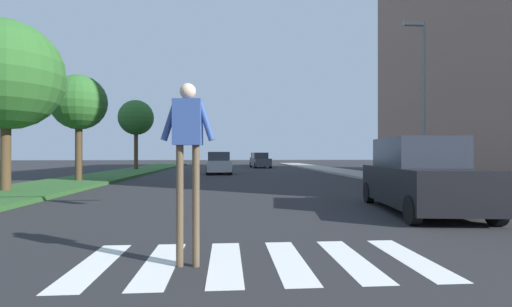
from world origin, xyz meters
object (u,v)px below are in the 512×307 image
at_px(tree_mid, 6,75).
at_px(tree_far, 79,103).
at_px(sedan_distant, 260,161).
at_px(sedan_far_horizon, 257,159).
at_px(suv_crossing, 419,177).
at_px(sedan_midblock, 218,164).
at_px(tree_distant, 136,118).
at_px(pedestrian_performer, 188,144).
at_px(street_lamp_right, 422,88).
at_px(traffic_light_gantry, 55,2).

distance_m(tree_mid, tree_far, 5.53).
height_order(sedan_distant, sedan_far_horizon, sedan_far_horizon).
distance_m(suv_crossing, sedan_midblock, 20.12).
bearing_deg(sedan_far_horizon, tree_far, -111.01).
height_order(tree_distant, suv_crossing, tree_distant).
bearing_deg(sedan_far_horizon, pedestrian_performer, -95.68).
xyz_separation_m(tree_far, street_lamp_right, (16.83, -3.86, 0.35)).
height_order(tree_far, traffic_light_gantry, traffic_light_gantry).
height_order(tree_mid, sedan_distant, tree_mid).
bearing_deg(pedestrian_performer, tree_mid, 128.88).
xyz_separation_m(pedestrian_performer, suv_crossing, (5.62, 4.39, -0.73)).
xyz_separation_m(tree_mid, suv_crossing, (13.53, -5.42, -3.62)).
bearing_deg(sedan_far_horizon, sedan_midblock, -101.81).
bearing_deg(street_lamp_right, tree_distant, 133.19).
xyz_separation_m(traffic_light_gantry, sedan_midblock, (2.56, 21.51, -3.62)).
relative_size(tree_distant, street_lamp_right, 0.85).
xyz_separation_m(suv_crossing, sedan_far_horizon, (-1.01, 42.00, -0.13)).
distance_m(street_lamp_right, sedan_distant, 26.01).
height_order(pedestrian_performer, suv_crossing, pedestrian_performer).
distance_m(street_lamp_right, sedan_midblock, 16.03).
distance_m(tree_distant, traffic_light_gantry, 28.25).
relative_size(tree_distant, pedestrian_performer, 2.56).
relative_size(suv_crossing, sedan_distant, 1.07).
xyz_separation_m(tree_mid, street_lamp_right, (17.42, 1.63, 0.05)).
bearing_deg(street_lamp_right, suv_crossing, -118.89).
relative_size(traffic_light_gantry, suv_crossing, 2.09).
bearing_deg(suv_crossing, sedan_midblock, 106.62).
bearing_deg(tree_mid, tree_distant, 89.82).
relative_size(tree_far, suv_crossing, 1.16).
bearing_deg(traffic_light_gantry, tree_far, 109.40).
bearing_deg(sedan_midblock, tree_mid, -119.30).
relative_size(tree_far, sedan_far_horizon, 1.24).
bearing_deg(traffic_light_gantry, street_lamp_right, 37.25).
bearing_deg(street_lamp_right, sedan_distant, 101.80).
bearing_deg(tree_mid, pedestrian_performer, -51.12).
xyz_separation_m(tree_far, pedestrian_performer, (7.33, -15.31, -2.58)).
bearing_deg(tree_mid, sedan_distant, 65.60).
xyz_separation_m(tree_distant, sedan_distant, (12.10, 6.69, -4.08)).
bearing_deg(tree_distant, sedan_distant, 28.95).
bearing_deg(sedan_midblock, tree_distant, 140.90).
bearing_deg(sedan_distant, tree_mid, -114.40).
distance_m(suv_crossing, sedan_distant, 32.27).
relative_size(traffic_light_gantry, sedan_far_horizon, 2.22).
xyz_separation_m(tree_mid, pedestrian_performer, (7.91, -9.82, -2.89)).
bearing_deg(sedan_far_horizon, tree_mid, -108.90).
distance_m(traffic_light_gantry, suv_crossing, 9.28).
bearing_deg(suv_crossing, sedan_far_horizon, 91.37).
xyz_separation_m(tree_far, sedan_far_horizon, (11.94, 31.08, -3.44)).
distance_m(sedan_distant, sedan_far_horizon, 9.77).
height_order(tree_distant, pedestrian_performer, tree_distant).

